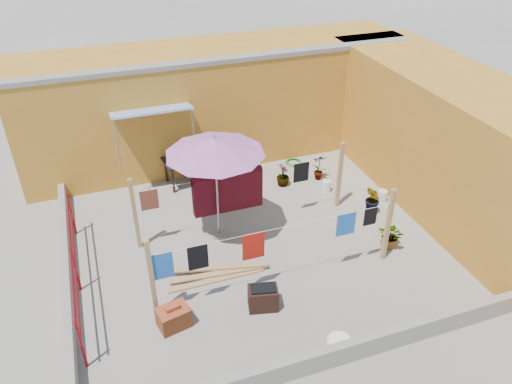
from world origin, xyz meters
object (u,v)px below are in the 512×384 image
white_basin (339,341)px  green_hose (294,162)px  outdoor_table (193,159)px  brick_stack (174,317)px  patio_umbrella (215,147)px  water_jug_b (326,186)px  water_jug_a (382,196)px  plant_back_a (239,166)px  brazier (263,298)px

white_basin → green_hose: bearing=74.0°
outdoor_table → white_basin: size_ratio=3.71×
brick_stack → white_basin: size_ratio=1.45×
patio_umbrella → water_jug_b: patio_umbrella is taller
water_jug_b → outdoor_table: bearing=152.0°
patio_umbrella → outdoor_table: patio_umbrella is taller
outdoor_table → water_jug_a: outdoor_table is taller
water_jug_a → outdoor_table: bearing=148.9°
patio_umbrella → water_jug_a: 4.89m
plant_back_a → brick_stack: bearing=-120.8°
brazier → water_jug_b: (3.06, 3.41, -0.09)m
outdoor_table → plant_back_a: (1.21, -0.26, -0.29)m
green_hose → plant_back_a: (-1.75, -0.26, 0.36)m
brazier → green_hose: bearing=60.9°
brazier → green_hose: size_ratio=1.34×
green_hose → brick_stack: bearing=-132.5°
outdoor_table → green_hose: bearing=-0.0°
brazier → green_hose: 5.84m
brazier → water_jug_b: brazier is taller
patio_umbrella → white_basin: size_ratio=5.77×
patio_umbrella → outdoor_table: 3.09m
brick_stack → plant_back_a: bearing=59.2°
green_hose → patio_umbrella: bearing=-139.2°
patio_umbrella → plant_back_a: patio_umbrella is taller
water_jug_a → green_hose: bearing=117.6°
patio_umbrella → green_hose: size_ratio=5.44×
white_basin → green_hose: (1.83, 6.40, -0.01)m
outdoor_table → green_hose: 3.03m
green_hose → white_basin: bearing=-106.0°
brazier → water_jug_b: size_ratio=1.74×
brazier → white_basin: brazier is taller
water_jug_b → green_hose: 1.71m
patio_umbrella → outdoor_table: (0.05, 2.60, -1.66)m
patio_umbrella → brazier: size_ratio=4.05×
brazier → water_jug_b: 4.58m
patio_umbrella → water_jug_a: bearing=-0.2°
water_jug_b → white_basin: bearing=-113.6°
brick_stack → brazier: size_ratio=1.02×
outdoor_table → water_jug_b: (3.19, -1.69, -0.51)m
outdoor_table → white_basin: outdoor_table is taller
outdoor_table → brick_stack: 5.26m
brick_stack → green_hose: 6.77m
patio_umbrella → water_jug_a: patio_umbrella is taller
brick_stack → water_jug_a: (5.94, 2.38, -0.06)m
patio_umbrella → white_basin: patio_umbrella is taller
outdoor_table → brick_stack: size_ratio=2.55×
outdoor_table → green_hose: size_ratio=3.49×
white_basin → green_hose: size_ratio=0.94×
patio_umbrella → outdoor_table: size_ratio=1.56×
patio_umbrella → white_basin: (1.18, -3.80, -2.30)m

